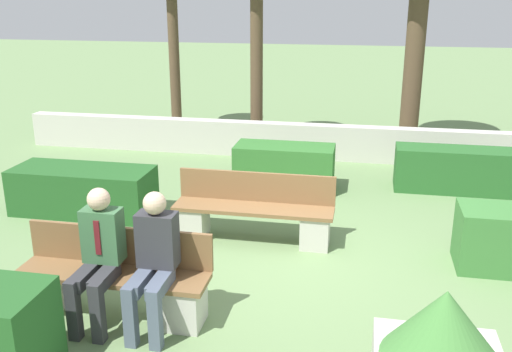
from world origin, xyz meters
TOP-DOWN VIEW (x-y plane):
  - ground_plane at (0.00, 0.00)m, footprint 60.00×60.00m
  - perimeter_wall at (0.00, 4.57)m, footprint 12.12×0.30m
  - bench_front at (-1.51, -1.55)m, footprint 1.96×0.48m
  - bench_left_side at (-0.49, 0.52)m, footprint 2.10×0.48m
  - person_seated_man at (-1.58, -1.69)m, footprint 0.38×0.64m
  - person_seated_woman at (-1.01, -1.69)m, footprint 0.38×0.64m
  - hedge_block_near_right at (-0.40, 2.66)m, footprint 1.63×0.69m
  - hedge_block_far_left at (-3.16, 1.01)m, footprint 2.06×0.81m
  - hedge_block_far_right at (2.51, 3.09)m, footprint 2.20×0.61m

SIDE VIEW (x-z plane):
  - ground_plane at x=0.00m, z-range 0.00..0.00m
  - perimeter_wall at x=0.00m, z-range 0.00..0.68m
  - hedge_block_far_left at x=-3.16m, z-range 0.00..0.68m
  - bench_front at x=-1.51m, z-range -0.09..0.79m
  - bench_left_side at x=-0.49m, z-range -0.09..0.79m
  - hedge_block_far_right at x=2.51m, z-range 0.00..0.72m
  - hedge_block_near_right at x=-0.40m, z-range 0.00..0.74m
  - person_seated_woman at x=-1.01m, z-range 0.08..1.45m
  - person_seated_man at x=-1.58m, z-range 0.08..1.45m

